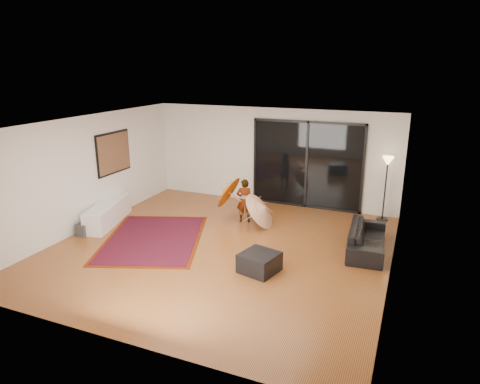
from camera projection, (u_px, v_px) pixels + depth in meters
The scene contains 17 objects.
floor at pixel (220, 248), 9.30m from camera, with size 7.00×7.00×0.00m, color #9E5D2B.
ceiling at pixel (218, 124), 8.52m from camera, with size 7.00×7.00×0.00m, color white.
wall_back at pixel (272, 156), 12.00m from camera, with size 7.00×7.00×0.00m, color silver.
wall_front at pixel (109, 256), 5.81m from camera, with size 7.00×7.00×0.00m, color silver.
wall_left at pixel (86, 173), 10.19m from camera, with size 7.00×7.00×0.00m, color silver.
wall_right at pixel (396, 210), 7.62m from camera, with size 7.00×7.00×0.00m, color silver.
sliding_door at pixel (307, 165), 11.65m from camera, with size 3.06×0.07×2.40m.
painting at pixel (114, 153), 10.98m from camera, with size 0.04×1.28×1.08m.
media_console at pixel (108, 213), 10.71m from camera, with size 0.48×1.90×0.53m, color white.
speaker at pixel (83, 230), 9.94m from camera, with size 0.25×0.25×0.28m, color #424244.
persian_rug at pixel (154, 238), 9.79m from camera, with size 3.01×3.50×0.02m.
sofa at pixel (367, 238), 9.13m from camera, with size 1.87×0.73×0.55m, color black.
ottoman at pixel (259, 262), 8.22m from camera, with size 0.66×0.66×0.38m, color black.
floor_lamp at pixel (387, 170), 10.61m from camera, with size 0.28×0.28×1.66m.
child at pixel (244, 201), 10.71m from camera, with size 0.41×0.27×1.12m, color #999999.
parasol_orange at pixel (224, 192), 10.82m from camera, with size 0.60×0.90×0.90m.
parasol_white at pixel (265, 207), 10.37m from camera, with size 0.74×0.97×0.99m.
Camera 1 is at (3.69, -7.72, 3.86)m, focal length 32.00 mm.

